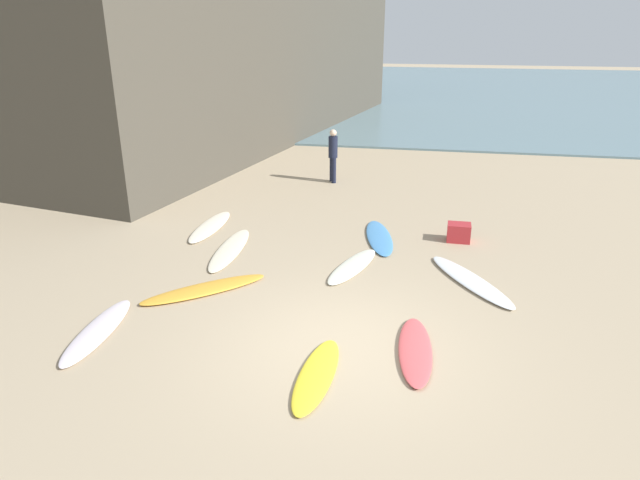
{
  "coord_description": "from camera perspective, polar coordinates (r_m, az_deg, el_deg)",
  "views": [
    {
      "loc": [
        1.14,
        -7.51,
        4.76
      ],
      "look_at": [
        -1.04,
        3.66,
        0.3
      ],
      "focal_mm": 31.71,
      "sensor_mm": 36.0,
      "label": 1
    }
  ],
  "objects": [
    {
      "name": "ground_plane",
      "position": [
        8.96,
        2.06,
        -10.69
      ],
      "size": [
        120.0,
        120.0,
        0.0
      ],
      "primitive_type": "plane",
      "color": "tan"
    },
    {
      "name": "ocean_water",
      "position": [
        42.27,
        9.75,
        14.71
      ],
      "size": [
        120.0,
        40.0,
        0.08
      ],
      "primitive_type": "cube",
      "color": "slate",
      "rests_on": "ground_plane"
    },
    {
      "name": "surfboard_0",
      "position": [
        12.59,
        -9.08,
        -0.94
      ],
      "size": [
        0.65,
        2.54,
        0.06
      ],
      "primitive_type": "ellipsoid",
      "rotation": [
        0.0,
        0.0,
        0.05
      ],
      "color": "#EFE3C6",
      "rests_on": "ground_plane"
    },
    {
      "name": "surfboard_1",
      "position": [
        8.91,
        9.58,
        -10.9
      ],
      "size": [
        0.64,
        2.0,
        0.09
      ],
      "primitive_type": "ellipsoid",
      "rotation": [
        0.0,
        0.0,
        3.21
      ],
      "color": "#E05457",
      "rests_on": "ground_plane"
    },
    {
      "name": "surfboard_2",
      "position": [
        13.18,
        6.0,
        0.27
      ],
      "size": [
        1.03,
        2.35,
        0.07
      ],
      "primitive_type": "ellipsoid",
      "rotation": [
        0.0,
        0.0,
        3.36
      ],
      "color": "#4A8FD2",
      "rests_on": "ground_plane"
    },
    {
      "name": "surfboard_3",
      "position": [
        9.96,
        -21.53,
        -8.52
      ],
      "size": [
        0.65,
        2.19,
        0.09
      ],
      "primitive_type": "ellipsoid",
      "rotation": [
        0.0,
        0.0,
        0.07
      ],
      "color": "white",
      "rests_on": "ground_plane"
    },
    {
      "name": "surfboard_4",
      "position": [
        11.34,
        14.96,
        -3.98
      ],
      "size": [
        1.81,
        2.43,
        0.08
      ],
      "primitive_type": "ellipsoid",
      "rotation": [
        0.0,
        0.0,
        3.71
      ],
      "color": "white",
      "rests_on": "ground_plane"
    },
    {
      "name": "surfboard_5",
      "position": [
        11.62,
        3.32,
        -2.64
      ],
      "size": [
        1.08,
        2.08,
        0.07
      ],
      "primitive_type": "ellipsoid",
      "rotation": [
        0.0,
        0.0,
        -0.3
      ],
      "color": "silver",
      "rests_on": "ground_plane"
    },
    {
      "name": "surfboard_6",
      "position": [
        10.83,
        -11.57,
        -4.88
      ],
      "size": [
        2.18,
        2.01,
        0.09
      ],
      "primitive_type": "ellipsoid",
      "rotation": [
        0.0,
        0.0,
        2.29
      ],
      "color": "gold",
      "rests_on": "ground_plane"
    },
    {
      "name": "surfboard_7",
      "position": [
        8.27,
        -0.34,
        -13.44
      ],
      "size": [
        0.59,
        1.94,
        0.07
      ],
      "primitive_type": "ellipsoid",
      "rotation": [
        0.0,
        0.0,
        -0.05
      ],
      "color": "yellow",
      "rests_on": "ground_plane"
    },
    {
      "name": "surfboard_8",
      "position": [
        14.04,
        -11.01,
        1.35
      ],
      "size": [
        0.56,
        2.3,
        0.08
      ],
      "primitive_type": "ellipsoid",
      "rotation": [
        0.0,
        0.0,
        -0.01
      ],
      "color": "#F7E9CE",
      "rests_on": "ground_plane"
    },
    {
      "name": "beachgoer_near",
      "position": [
        17.56,
        1.32,
        8.74
      ],
      "size": [
        0.38,
        0.38,
        1.64
      ],
      "rotation": [
        0.0,
        0.0,
        2.06
      ],
      "color": "#191E33",
      "rests_on": "ground_plane"
    },
    {
      "name": "beachgoer_mid",
      "position": [
        19.53,
        -13.05,
        9.51
      ],
      "size": [
        0.34,
        0.33,
        1.65
      ],
      "rotation": [
        0.0,
        0.0,
        0.18
      ],
      "color": "black",
      "rests_on": "ground_plane"
    },
    {
      "name": "beach_cooler",
      "position": [
        13.3,
        13.82,
        0.74
      ],
      "size": [
        0.53,
        0.41,
        0.42
      ],
      "primitive_type": "cube",
      "rotation": [
        0.0,
        0.0,
        6.26
      ],
      "color": "#B2282D",
      "rests_on": "ground_plane"
    }
  ]
}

